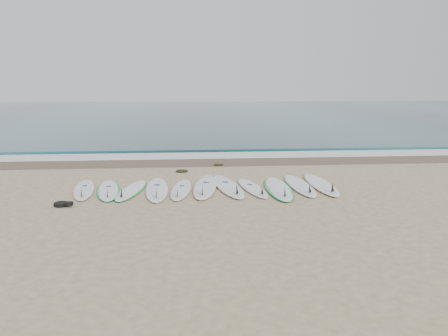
{
  "coord_description": "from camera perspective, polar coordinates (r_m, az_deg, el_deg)",
  "views": [
    {
      "loc": [
        -0.47,
        -11.18,
        2.72
      ],
      "look_at": [
        0.57,
        0.89,
        0.4
      ],
      "focal_mm": 35.0,
      "sensor_mm": 36.0,
      "label": 1
    }
  ],
  "objects": [
    {
      "name": "surfboard_0",
      "position": [
        11.85,
        -17.85,
        -2.69
      ],
      "size": [
        0.89,
        2.47,
        0.31
      ],
      "rotation": [
        0.0,
        0.0,
        0.16
      ],
      "color": "white",
      "rests_on": "ground"
    },
    {
      "name": "ground",
      "position": [
        11.52,
        -2.44,
        -2.83
      ],
      "size": [
        120.0,
        120.0,
        0.0
      ],
      "primitive_type": "plane",
      "color": "tan"
    },
    {
      "name": "seaweed_far",
      "position": [
        14.87,
        -0.73,
        0.43
      ],
      "size": [
        0.36,
        0.28,
        0.07
      ],
      "primitive_type": "ellipsoid",
      "color": "black",
      "rests_on": "ground"
    },
    {
      "name": "wave_crest",
      "position": [
        18.38,
        -3.4,
        2.46
      ],
      "size": [
        120.0,
        1.0,
        0.1
      ],
      "primitive_type": "cube",
      "color": "#1E4D59",
      "rests_on": "ground"
    },
    {
      "name": "seaweed_near",
      "position": [
        13.85,
        -5.54,
        -0.37
      ],
      "size": [
        0.41,
        0.32,
        0.08
      ],
      "primitive_type": "ellipsoid",
      "color": "black",
      "rests_on": "ground"
    },
    {
      "name": "surfboard_10",
      "position": [
        12.12,
        12.61,
        -2.09
      ],
      "size": [
        0.65,
        2.82,
        0.36
      ],
      "rotation": [
        0.0,
        0.0,
        -0.02
      ],
      "color": "white",
      "rests_on": "ground"
    },
    {
      "name": "surfboard_4",
      "position": [
        11.35,
        -5.66,
        -2.81
      ],
      "size": [
        0.71,
        2.39,
        0.3
      ],
      "rotation": [
        0.0,
        0.0,
        -0.09
      ],
      "color": "white",
      "rests_on": "ground"
    },
    {
      "name": "surfboard_7",
      "position": [
        11.49,
        3.8,
        -2.61
      ],
      "size": [
        0.79,
        2.35,
        0.3
      ],
      "rotation": [
        0.0,
        0.0,
        0.14
      ],
      "color": "white",
      "rests_on": "ground"
    },
    {
      "name": "leash_coil",
      "position": [
        10.6,
        -20.32,
        -4.44
      ],
      "size": [
        0.46,
        0.36,
        0.11
      ],
      "color": "black",
      "rests_on": "ground"
    },
    {
      "name": "surfboard_3",
      "position": [
        11.42,
        -8.76,
        -2.75
      ],
      "size": [
        0.71,
        2.79,
        0.35
      ],
      "rotation": [
        0.0,
        0.0,
        0.05
      ],
      "color": "white",
      "rests_on": "ground"
    },
    {
      "name": "surfboard_5",
      "position": [
        11.58,
        -2.49,
        -2.44
      ],
      "size": [
        0.91,
        2.91,
        0.37
      ],
      "rotation": [
        0.0,
        0.0,
        -0.11
      ],
      "color": "white",
      "rests_on": "ground"
    },
    {
      "name": "surfboard_1",
      "position": [
        11.66,
        -14.88,
        -2.78
      ],
      "size": [
        0.95,
        2.47,
        0.31
      ],
      "rotation": [
        0.0,
        0.0,
        0.16
      ],
      "color": "white",
      "rests_on": "ground"
    },
    {
      "name": "surfboard_6",
      "position": [
        11.62,
        0.56,
        -2.37
      ],
      "size": [
        0.95,
        2.91,
        0.37
      ],
      "rotation": [
        0.0,
        0.0,
        0.13
      ],
      "color": "white",
      "rests_on": "ground"
    },
    {
      "name": "ocean",
      "position": [
        43.77,
        -4.32,
        7.25
      ],
      "size": [
        120.0,
        55.0,
        0.03
      ],
      "primitive_type": "cube",
      "color": "#1E4D59",
      "rests_on": "ground"
    },
    {
      "name": "foam_band",
      "position": [
        16.9,
        -3.25,
        1.62
      ],
      "size": [
        120.0,
        1.4,
        0.04
      ],
      "primitive_type": "cube",
      "color": "silver",
      "rests_on": "ground"
    },
    {
      "name": "surfboard_9",
      "position": [
        11.9,
        9.93,
        -2.24
      ],
      "size": [
        0.56,
        2.69,
        0.34
      ],
      "rotation": [
        0.0,
        0.0,
        -0.0
      ],
      "color": "white",
      "rests_on": "ground"
    },
    {
      "name": "surfboard_8",
      "position": [
        11.51,
        7.16,
        -2.66
      ],
      "size": [
        0.81,
        2.77,
        0.35
      ],
      "rotation": [
        0.0,
        0.0,
        -0.06
      ],
      "color": "white",
      "rests_on": "ground"
    },
    {
      "name": "surfboard_2",
      "position": [
        11.51,
        -12.07,
        -2.85
      ],
      "size": [
        0.89,
        2.38,
        0.3
      ],
      "rotation": [
        0.0,
        0.0,
        -0.15
      ],
      "color": "white",
      "rests_on": "ground"
    },
    {
      "name": "wet_sand_band",
      "position": [
        15.53,
        -3.1,
        0.75
      ],
      "size": [
        120.0,
        1.8,
        0.01
      ],
      "primitive_type": "cube",
      "color": "brown",
      "rests_on": "ground"
    }
  ]
}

